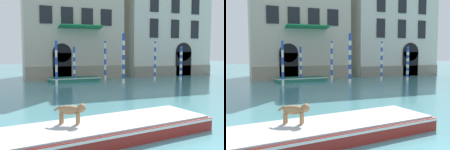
% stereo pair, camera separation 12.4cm
% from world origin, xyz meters
% --- Properties ---
extents(palazzo_left, '(10.06, 7.40, 15.30)m').
position_xyz_m(palazzo_left, '(0.54, 25.00, 7.63)').
color(palazzo_left, '#BCB29E').
rests_on(palazzo_left, ground_plane).
extents(palazzo_right, '(10.23, 6.13, 14.05)m').
position_xyz_m(palazzo_right, '(11.88, 25.00, 7.01)').
color(palazzo_right, beige).
rests_on(palazzo_right, ground_plane).
extents(boat_foreground, '(7.72, 3.34, 0.52)m').
position_xyz_m(boat_foreground, '(-2.83, 4.29, 0.28)').
color(boat_foreground, maroon).
rests_on(boat_foreground, ground_plane).
extents(dog_on_deck, '(0.96, 0.58, 0.68)m').
position_xyz_m(dog_on_deck, '(-3.88, 4.44, 0.96)').
color(dog_on_deck, '#997047').
rests_on(dog_on_deck, boat_foreground).
extents(boat_moored_near_palazzo, '(4.79, 1.95, 0.40)m').
position_xyz_m(boat_moored_near_palazzo, '(-0.14, 20.62, 0.21)').
color(boat_moored_near_palazzo, '#1E6651').
rests_on(boat_moored_near_palazzo, ground_plane).
extents(mooring_pole_0, '(0.26, 0.26, 4.43)m').
position_xyz_m(mooring_pole_0, '(3.61, 17.66, 2.23)').
color(mooring_pole_0, white).
rests_on(mooring_pole_0, ground_plane).
extents(mooring_pole_1, '(0.20, 0.20, 3.70)m').
position_xyz_m(mooring_pole_1, '(-2.28, 17.55, 1.87)').
color(mooring_pole_1, white).
rests_on(mooring_pole_1, ground_plane).
extents(mooring_pole_2, '(0.20, 0.20, 3.25)m').
position_xyz_m(mooring_pole_2, '(-0.29, 19.94, 1.64)').
color(mooring_pole_2, white).
rests_on(mooring_pole_2, ground_plane).
extents(mooring_pole_3, '(0.27, 0.27, 3.34)m').
position_xyz_m(mooring_pole_3, '(9.99, 18.12, 1.69)').
color(mooring_pole_3, white).
rests_on(mooring_pole_3, ground_plane).
extents(mooring_pole_4, '(0.21, 0.21, 3.79)m').
position_xyz_m(mooring_pole_4, '(7.34, 18.60, 1.91)').
color(mooring_pole_4, white).
rests_on(mooring_pole_4, ground_plane).
extents(mooring_pole_5, '(0.22, 0.22, 3.83)m').
position_xyz_m(mooring_pole_5, '(2.79, 20.20, 1.93)').
color(mooring_pole_5, white).
rests_on(mooring_pole_5, ground_plane).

